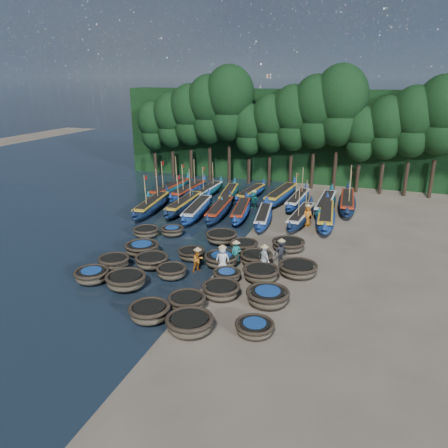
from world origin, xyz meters
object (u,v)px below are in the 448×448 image
(coracle_3, at_px, (190,324))
(fisherman_0, at_px, (222,259))
(long_boat_9, at_px, (170,189))
(long_boat_10, at_px, (189,191))
(coracle_2, at_px, (150,312))
(coracle_7, at_px, (187,301))
(long_boat_13, at_px, (251,193))
(long_boat_11, at_px, (208,191))
(coracle_13, at_px, (227,275))
(coracle_8, at_px, (221,290))
(long_boat_3, at_px, (197,209))
(coracle_14, at_px, (261,273))
(long_boat_7, at_px, (301,216))
(coracle_16, at_px, (192,254))
(long_boat_14, at_px, (281,195))
(coracle_10, at_px, (114,262))
(coracle_6, at_px, (126,280))
(coracle_9, at_px, (268,296))
(fisherman_5, at_px, (254,199))
(long_boat_2, at_px, (184,204))
(coracle_11, at_px, (152,261))
(coracle_21, at_px, (172,231))
(long_boat_6, at_px, (263,217))
(fisherman_6, at_px, (308,215))
(coracle_15, at_px, (142,248))
(coracle_20, at_px, (146,232))
(long_boat_4, at_px, (220,210))
(long_boat_15, at_px, (298,200))
(long_boat_17, at_px, (347,202))
(coracle_24, at_px, (288,245))
(long_boat_8, at_px, (326,216))
(coracle_23, at_px, (244,246))
(fisherman_3, at_px, (281,250))
(long_boat_1, at_px, (152,205))
(coracle_12, at_px, (171,271))
(coracle_5, at_px, (92,275))
(fisherman_4, at_px, (264,259))
(long_boat_12, at_px, (229,194))
(coracle_19, at_px, (298,269))
(coracle_22, at_px, (222,237))
(fisherman_2, at_px, (198,259))
(coracle_17, at_px, (221,259))

(coracle_3, xyz_separation_m, fisherman_0, (-0.69, 6.59, 0.47))
(long_boat_9, height_order, long_boat_10, long_boat_9)
(coracle_2, bearing_deg, coracle_3, -7.97)
(coracle_7, bearing_deg, long_boat_13, 97.24)
(long_boat_11, bearing_deg, coracle_13, -63.65)
(coracle_8, distance_m, long_boat_3, 14.78)
(coracle_3, bearing_deg, coracle_14, 74.72)
(coracle_3, relative_size, long_boat_7, 0.29)
(coracle_16, relative_size, long_boat_14, 0.23)
(coracle_10, relative_size, coracle_16, 1.03)
(coracle_6, distance_m, coracle_9, 8.00)
(long_boat_13, distance_m, fisherman_5, 3.54)
(long_boat_2, bearing_deg, coracle_13, -57.96)
(coracle_8, relative_size, long_boat_10, 0.27)
(coracle_3, bearing_deg, long_boat_11, 109.11)
(coracle_11, xyz_separation_m, coracle_21, (-1.29, 5.61, -0.06))
(long_boat_6, bearing_deg, fisherman_6, -3.63)
(coracle_3, relative_size, coracle_15, 0.99)
(coracle_20, relative_size, long_boat_4, 0.29)
(long_boat_15, distance_m, long_boat_17, 4.39)
(coracle_3, relative_size, long_boat_15, 0.29)
(coracle_24, xyz_separation_m, fisherman_5, (-4.95, 8.97, 0.42))
(long_boat_9, bearing_deg, coracle_16, -56.88)
(long_boat_8, distance_m, long_boat_11, 13.03)
(coracle_21, bearing_deg, long_boat_15, 56.46)
(coracle_9, bearing_deg, coracle_23, 116.28)
(long_boat_3, distance_m, fisherman_3, 11.58)
(long_boat_1, bearing_deg, coracle_14, -46.37)
(coracle_12, bearing_deg, long_boat_14, 82.15)
(fisherman_0, bearing_deg, coracle_2, 59.50)
(coracle_24, height_order, long_boat_6, long_boat_6)
(coracle_5, xyz_separation_m, coracle_20, (-0.71, 7.74, -0.04))
(long_boat_11, xyz_separation_m, fisherman_4, (9.72, -15.78, 0.44))
(coracle_2, relative_size, long_boat_2, 0.25)
(coracle_7, relative_size, coracle_11, 0.91)
(coracle_3, distance_m, coracle_10, 8.82)
(coracle_6, height_order, long_boat_2, long_boat_2)
(long_boat_12, height_order, fisherman_6, fisherman_6)
(long_boat_9, height_order, fisherman_0, long_boat_9)
(coracle_13, distance_m, long_boat_2, 14.67)
(long_boat_17, height_order, fisherman_5, long_boat_17)
(coracle_19, height_order, fisherman_3, fisherman_3)
(coracle_22, bearing_deg, fisherman_2, -87.16)
(coracle_16, bearing_deg, coracle_5, -130.13)
(fisherman_5, bearing_deg, coracle_3, -53.45)
(coracle_13, relative_size, coracle_17, 0.88)
(coracle_8, bearing_deg, coracle_16, 129.87)
(coracle_10, xyz_separation_m, long_boat_17, (12.66, 18.05, 0.15))
(fisherman_5, height_order, fisherman_6, fisherman_6)
(coracle_13, distance_m, long_boat_7, 12.39)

